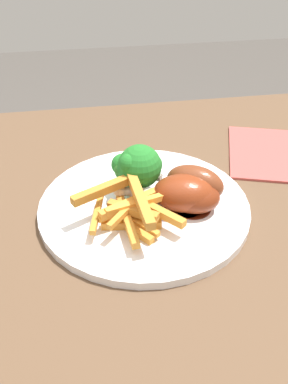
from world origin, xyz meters
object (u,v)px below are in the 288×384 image
(dining_table, at_px, (151,254))
(chicken_drumstick_far, at_px, (190,196))
(dinner_plate, at_px, (144,207))
(broccoli_floret_middle, at_px, (131,169))
(chicken_drumstick_near, at_px, (192,183))
(chicken_drumstick_extra, at_px, (181,193))
(carrot_fries_pile, at_px, (130,209))
(broccoli_floret_front, at_px, (138,165))

(dining_table, relative_size, chicken_drumstick_far, 10.03)
(dining_table, height_order, dinner_plate, dinner_plate)
(broccoli_floret_middle, bearing_deg, dinner_plate, -70.23)
(chicken_drumstick_near, bearing_deg, dinner_plate, -176.71)
(chicken_drumstick_far, height_order, chicken_drumstick_extra, chicken_drumstick_extra)
(carrot_fries_pile, relative_size, chicken_drumstick_extra, 1.01)
(broccoli_floret_middle, relative_size, chicken_drumstick_far, 0.48)
(chicken_drumstick_far, bearing_deg, dinner_plate, 161.74)
(chicken_drumstick_near, height_order, chicken_drumstick_extra, chicken_drumstick_near)
(broccoli_floret_front, xyz_separation_m, chicken_drumstick_far, (0.06, -0.05, -0.02))
(chicken_drumstick_near, distance_m, chicken_drumstick_far, 0.03)
(chicken_drumstick_near, bearing_deg, chicken_drumstick_far, -110.21)
(broccoli_floret_front, height_order, chicken_drumstick_near, broccoli_floret_front)
(broccoli_floret_middle, bearing_deg, chicken_drumstick_far, -37.03)
(chicken_drumstick_far, bearing_deg, broccoli_floret_middle, 142.97)
(dining_table, distance_m, chicken_drumstick_near, 0.16)
(chicken_drumstick_extra, bearing_deg, chicken_drumstick_far, -17.30)
(dining_table, distance_m, broccoli_floret_middle, 0.17)
(dining_table, relative_size, chicken_drumstick_near, 10.58)
(dinner_plate, bearing_deg, chicken_drumstick_far, -18.26)
(dinner_plate, bearing_deg, chicken_drumstick_near, 3.29)
(broccoli_floret_front, bearing_deg, broccoli_floret_middle, 156.07)
(broccoli_floret_middle, xyz_separation_m, chicken_drumstick_extra, (0.06, -0.05, -0.01))
(chicken_drumstick_near, distance_m, chicken_drumstick_extra, 0.03)
(dining_table, xyz_separation_m, carrot_fries_pile, (-0.04, -0.06, 0.15))
(dining_table, relative_size, chicken_drumstick_extra, 9.06)
(dinner_plate, height_order, chicken_drumstick_far, chicken_drumstick_far)
(broccoli_floret_front, distance_m, chicken_drumstick_far, 0.08)
(dining_table, bearing_deg, chicken_drumstick_extra, -52.07)
(chicken_drumstick_far, bearing_deg, chicken_drumstick_near, 69.79)
(dinner_plate, height_order, carrot_fries_pile, carrot_fries_pile)
(broccoli_floret_middle, distance_m, chicken_drumstick_far, 0.09)
(carrot_fries_pile, relative_size, chicken_drumstick_far, 1.12)
(broccoli_floret_middle, bearing_deg, dining_table, -17.50)
(broccoli_floret_middle, bearing_deg, chicken_drumstick_extra, -39.96)
(dining_table, distance_m, carrot_fries_pile, 0.17)
(carrot_fries_pile, bearing_deg, dining_table, 58.09)
(dining_table, bearing_deg, chicken_drumstick_far, -45.90)
(broccoli_floret_middle, bearing_deg, broccoli_floret_front, -23.93)
(dinner_plate, relative_size, chicken_drumstick_near, 2.43)
(dinner_plate, distance_m, broccoli_floret_front, 0.06)
(dinner_plate, bearing_deg, broccoli_floret_front, 95.69)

